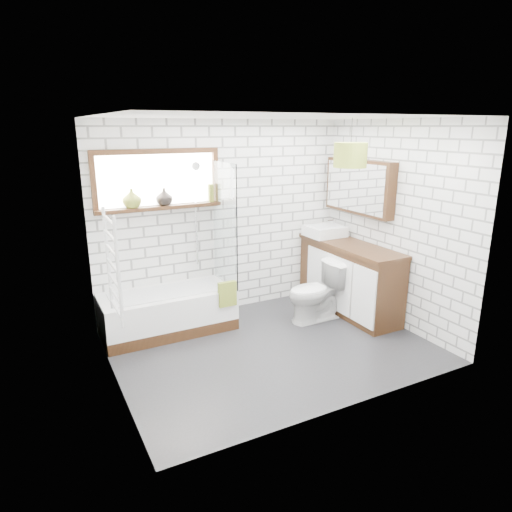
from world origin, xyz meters
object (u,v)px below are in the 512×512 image
bathtub (168,312)px  toilet (316,292)px  basin (325,231)px  pendant (350,155)px  vanity (349,277)px

bathtub → toilet: 1.86m
bathtub → toilet: size_ratio=2.05×
basin → pendant: bearing=-111.7°
basin → toilet: basin is taller
vanity → toilet: bearing=-173.8°
toilet → basin: bearing=137.4°
basin → bathtub: bearing=-179.6°
bathtub → basin: bearing=0.4°
basin → toilet: (-0.51, -0.56, -0.63)m
bathtub → basin: 2.41m
bathtub → basin: (2.28, 0.01, 0.76)m
bathtub → pendant: (1.92, -0.90, 1.85)m
vanity → toilet: size_ratio=2.16×
vanity → toilet: 0.58m
pendant → basin: bearing=68.3°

